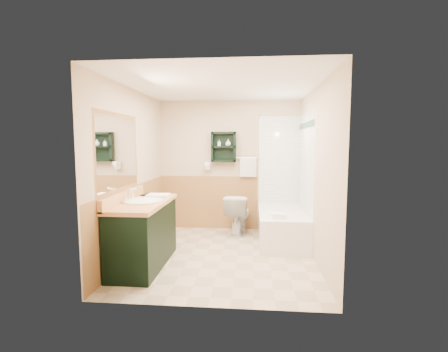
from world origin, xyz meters
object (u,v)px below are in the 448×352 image
Objects in this scene: vanity at (144,234)px; vanity_book at (144,188)px; wall_shelf at (224,147)px; hair_dryer at (208,166)px; soap_bottle_a at (219,145)px; soap_bottle_b at (228,143)px; bathtub at (282,226)px; toilet at (238,215)px.

vanity is 0.77m from vanity_book.
vanity_book is at bearing -128.29° from wall_shelf.
soap_bottle_a is (0.22, -0.03, 0.39)m from hair_dryer.
bathtub is at bearing -33.67° from soap_bottle_b.
vanity reaches higher than toilet.
bathtub is at bearing -31.64° from wall_shelf.
soap_bottle_b is at bearing 0.00° from soap_bottle_a.
toilet is at bearing -35.75° from soap_bottle_a.
wall_shelf is at bearing -34.74° from toilet.
toilet is 6.21× the size of soap_bottle_a.
wall_shelf reaches higher than soap_bottle_a.
vanity is at bearing -117.68° from soap_bottle_b.
wall_shelf reaches higher than hair_dryer.
soap_bottle_b is at bearing 63.40° from vanity_book.
wall_shelf is 0.37× the size of bathtub.
wall_shelf is 4.76× the size of soap_bottle_a.
bathtub is 2.31m from vanity_book.
soap_bottle_b reaches higher than bathtub.
bathtub is (1.92, 1.24, -0.18)m from vanity.
soap_bottle_b reaches higher than vanity.
soap_bottle_b reaches higher than vanity_book.
vanity_book is at bearing -119.06° from hair_dryer.
vanity_book is 1.66× the size of soap_bottle_b.
wall_shelf is 1.81m from vanity_book.
bathtub is 0.83m from toilet.
vanity is 2.42m from soap_bottle_b.
vanity_book is 1.79× the size of soap_bottle_a.
toilet is at bearing 52.52° from vanity_book.
vanity is 2.29m from bathtub.
soap_bottle_a is at bearing -27.30° from toilet.
soap_bottle_b is at bearing -3.39° from wall_shelf.
wall_shelf is 0.41× the size of vanity.
soap_bottle_a is (-0.37, 0.26, 1.24)m from toilet.
bathtub is 7.24× the size of vanity_book.
soap_bottle_a reaches higher than toilet.
bathtub is 2.09× the size of toilet.
hair_dryer is 1.58m from vanity_book.
vanity is at bearing -147.14° from bathtub.
wall_shelf is 0.77× the size of toilet.
toilet is 3.46× the size of vanity_book.
soap_bottle_b is (1.14, 1.34, 0.65)m from vanity_book.
hair_dryer is at bearing 175.54° from soap_bottle_b.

